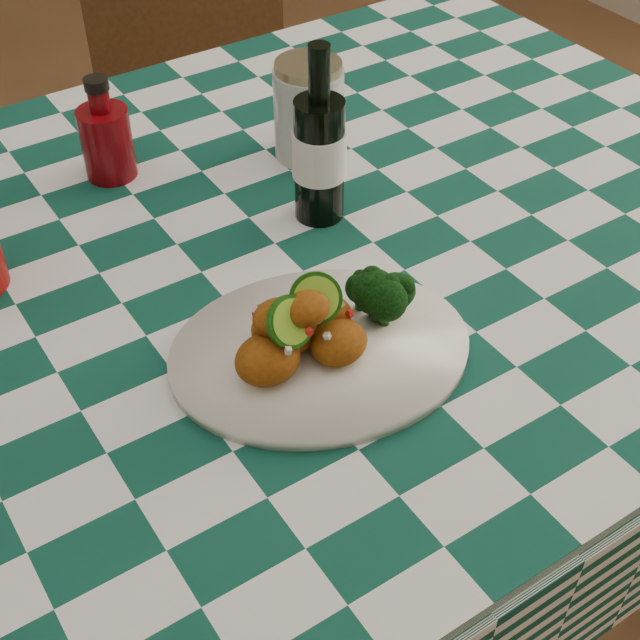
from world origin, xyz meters
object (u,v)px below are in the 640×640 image
dining_table (225,477)px  mason_jar (309,110)px  wooden_chair_right (206,145)px  ketchup_bottle (104,128)px  beer_bottle (319,135)px  fried_chicken_pile (303,324)px  plate (320,352)px

dining_table → mason_jar: size_ratio=12.07×
wooden_chair_right → ketchup_bottle: bearing=-107.1°
mason_jar → beer_bottle: 0.15m
fried_chicken_pile → wooden_chair_right: size_ratio=0.14×
ketchup_bottle → wooden_chair_right: size_ratio=0.15×
dining_table → ketchup_bottle: (-0.00, 0.26, 0.46)m
dining_table → fried_chicken_pile: size_ratio=12.75×
fried_chicken_pile → mason_jar: mason_jar is taller
ketchup_bottle → mason_jar: size_ratio=1.03×
plate → ketchup_bottle: ketchup_bottle is taller
plate → fried_chicken_pile: bearing=180.0°
dining_table → mason_jar: bearing=31.3°
plate → ketchup_bottle: (-0.04, 0.45, 0.06)m
dining_table → wooden_chair_right: 0.84m
plate → ketchup_bottle: 0.46m
ketchup_bottle → wooden_chair_right: ketchup_bottle is taller
dining_table → beer_bottle: beer_bottle is taller
ketchup_bottle → mason_jar: (0.25, -0.10, -0.00)m
fried_chicken_pile → wooden_chair_right: bearing=69.6°
ketchup_bottle → wooden_chair_right: bearing=53.0°
fried_chicken_pile → dining_table: bearing=95.1°
ketchup_bottle → beer_bottle: 0.30m
dining_table → plate: bearing=-79.2°
dining_table → plate: plate is taller
fried_chicken_pile → mason_jar: bearing=56.5°
ketchup_bottle → plate: bearing=-84.9°
fried_chicken_pile → ketchup_bottle: 0.45m
fried_chicken_pile → beer_bottle: 0.28m
dining_table → plate: size_ratio=5.14×
dining_table → ketchup_bottle: ketchup_bottle is taller
fried_chicken_pile → ketchup_bottle: (-0.02, 0.45, 0.01)m
dining_table → ketchup_bottle: 0.53m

